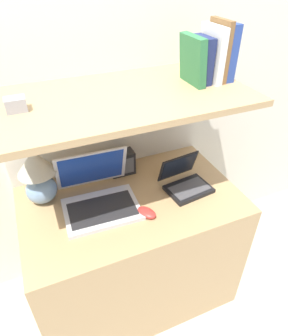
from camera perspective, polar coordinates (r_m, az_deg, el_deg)
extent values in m
plane|color=#B2AD9E|center=(1.96, 2.22, -29.21)|extent=(12.00, 12.00, 0.00)
cube|color=silver|center=(1.61, -7.99, 14.62)|extent=(6.00, 0.05, 2.40)
cube|color=tan|center=(1.79, -2.07, -15.13)|extent=(1.09, 0.66, 0.77)
cube|color=silver|center=(1.86, -6.17, -2.42)|extent=(1.09, 0.04, 1.26)
cube|color=tan|center=(1.30, -4.13, 13.25)|extent=(1.09, 0.59, 0.03)
ellipsoid|color=#7593B2|center=(1.55, -18.92, -3.87)|extent=(0.15, 0.15, 0.13)
cylinder|color=tan|center=(1.50, -19.54, -1.36)|extent=(0.02, 0.02, 0.04)
cone|color=#B2AD99|center=(1.46, -20.13, 1.06)|extent=(0.18, 0.18, 0.12)
cube|color=silver|center=(1.46, -8.04, -7.81)|extent=(0.37, 0.28, 0.02)
cube|color=#232326|center=(1.44, -7.98, -7.74)|extent=(0.32, 0.20, 0.00)
cube|color=silver|center=(1.51, -9.96, -0.07)|extent=(0.36, 0.10, 0.23)
cube|color=navy|center=(1.51, -9.93, -0.13)|extent=(0.32, 0.09, 0.20)
cube|color=black|center=(1.58, 8.50, -4.01)|extent=(0.24, 0.19, 0.02)
cube|color=#47474C|center=(1.56, 8.68, -3.81)|extent=(0.21, 0.14, 0.00)
cube|color=black|center=(1.59, 6.49, 0.36)|extent=(0.23, 0.07, 0.15)
cube|color=black|center=(1.59, 6.60, 0.31)|extent=(0.20, 0.06, 0.13)
ellipsoid|color=red|center=(1.42, 0.50, -8.48)|extent=(0.10, 0.12, 0.03)
cube|color=black|center=(1.66, -4.23, 1.03)|extent=(0.13, 0.08, 0.13)
cube|color=#59595B|center=(1.62, -3.73, 0.25)|extent=(0.11, 0.00, 0.09)
cube|color=#284293|center=(1.48, 15.20, 20.61)|extent=(0.04, 0.14, 0.24)
cube|color=brown|center=(1.46, 14.00, 20.84)|extent=(0.03, 0.15, 0.26)
cube|color=silver|center=(1.44, 12.79, 20.40)|extent=(0.03, 0.17, 0.24)
cube|color=navy|center=(1.42, 11.00, 19.54)|extent=(0.04, 0.13, 0.20)
cube|color=#2D7042|center=(1.40, 9.27, 19.58)|extent=(0.05, 0.17, 0.21)
cube|color=#99999E|center=(1.23, -23.24, 11.06)|extent=(0.08, 0.06, 0.05)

